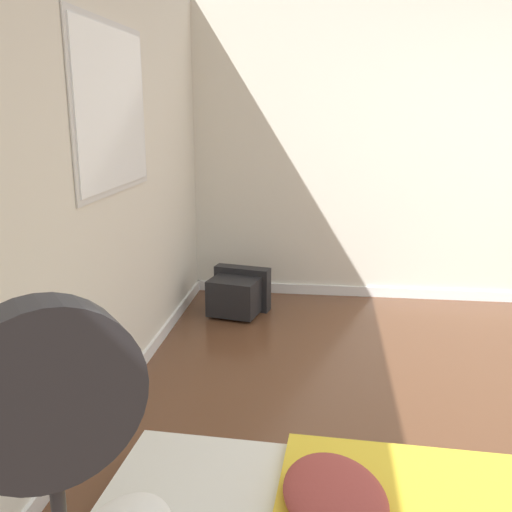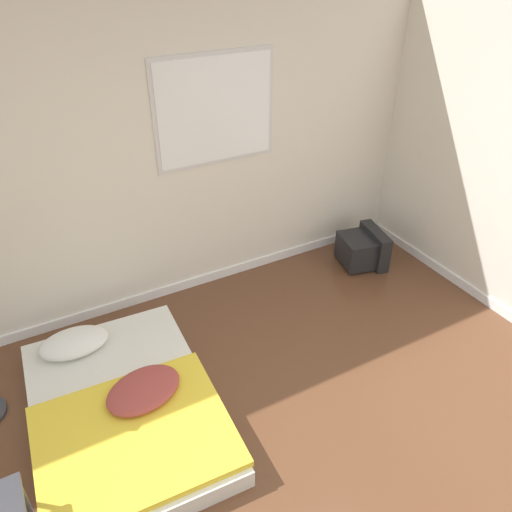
{
  "view_description": "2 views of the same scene",
  "coord_description": "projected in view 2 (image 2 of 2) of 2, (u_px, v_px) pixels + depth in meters",
  "views": [
    {
      "loc": [
        -2.6,
        1.47,
        1.66
      ],
      "look_at": [
        0.65,
        1.88,
        0.81
      ],
      "focal_mm": 40.0,
      "sensor_mm": 36.0,
      "label": 1
    },
    {
      "loc": [
        -1.16,
        -1.04,
        2.89
      ],
      "look_at": [
        0.39,
        1.78,
        0.78
      ],
      "focal_mm": 35.0,
      "sensor_mm": 36.0,
      "label": 2
    }
  ],
  "objects": [
    {
      "name": "mattress_bed",
      "position": [
        123.0,
        407.0,
        3.47
      ],
      "size": [
        1.29,
        1.84,
        0.29
      ],
      "color": "silver",
      "rests_on": "ground_plane"
    },
    {
      "name": "crt_tv",
      "position": [
        363.0,
        249.0,
        5.06
      ],
      "size": [
        0.49,
        0.5,
        0.37
      ],
      "color": "black",
      "rests_on": "ground_plane"
    },
    {
      "name": "wall_back",
      "position": [
        163.0,
        162.0,
        4.07
      ],
      "size": [
        7.25,
        0.08,
        2.6
      ],
      "color": "silver",
      "rests_on": "ground_plane"
    }
  ]
}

